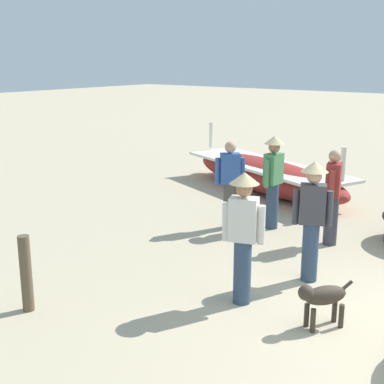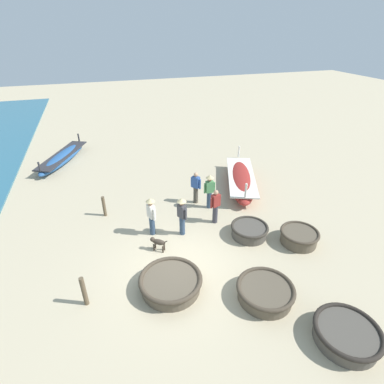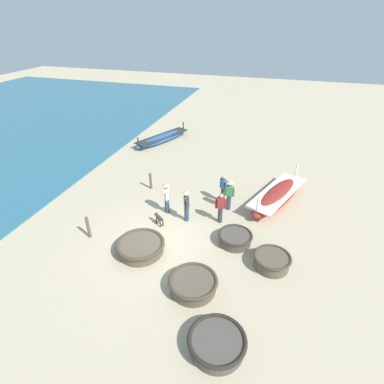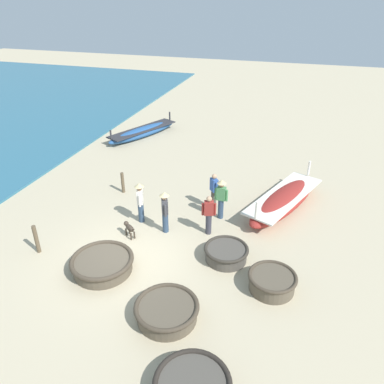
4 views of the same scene
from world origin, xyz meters
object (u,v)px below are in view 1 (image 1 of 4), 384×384
at_px(long_boat_blue_hull, 266,175).
at_px(fisherman_standing_right, 243,230).
at_px(mooring_post_mid_beach, 26,274).
at_px(fisherman_standing_left, 312,214).
at_px(fisherman_by_coracle, 230,183).
at_px(fisherman_hauling, 273,176).
at_px(fisherman_with_hat, 333,195).
at_px(dog, 322,297).

distance_m(long_boat_blue_hull, fisherman_standing_right, 5.83).
bearing_deg(long_boat_blue_hull, mooring_post_mid_beach, -174.54).
xyz_separation_m(fisherman_standing_right, mooring_post_mid_beach, (-1.75, 1.95, -0.48)).
height_order(long_boat_blue_hull, fisherman_standing_left, fisherman_standing_left).
height_order(long_boat_blue_hull, mooring_post_mid_beach, long_boat_blue_hull).
relative_size(long_boat_blue_hull, fisherman_by_coracle, 3.24).
distance_m(fisherman_hauling, mooring_post_mid_beach, 4.72).
xyz_separation_m(fisherman_with_hat, dog, (-2.70, -1.05, -0.46)).
bearing_deg(fisherman_by_coracle, fisherman_standing_right, -143.63).
relative_size(long_boat_blue_hull, mooring_post_mid_beach, 5.34).
bearing_deg(fisherman_by_coracle, fisherman_with_hat, -81.50).
height_order(fisherman_hauling, fisherman_by_coracle, fisherman_hauling).
bearing_deg(fisherman_standing_left, dog, -149.11).
height_order(long_boat_blue_hull, fisherman_hauling, fisherman_hauling).
relative_size(long_boat_blue_hull, fisherman_hauling, 3.05).
height_order(fisherman_standing_left, mooring_post_mid_beach, fisherman_standing_left).
distance_m(long_boat_blue_hull, dog, 6.35).
bearing_deg(mooring_post_mid_beach, fisherman_by_coracle, -2.18).
distance_m(fisherman_standing_left, fisherman_by_coracle, 2.52).
distance_m(long_boat_blue_hull, fisherman_by_coracle, 2.90).
xyz_separation_m(fisherman_hauling, fisherman_standing_left, (-1.73, -1.54, 0.00)).
bearing_deg(dog, mooring_post_mid_beach, 120.15).
xyz_separation_m(fisherman_with_hat, fisherman_by_coracle, (-0.27, 1.80, 0.00)).
distance_m(fisherman_hauling, fisherman_with_hat, 1.20).
bearing_deg(mooring_post_mid_beach, fisherman_with_hat, -23.74).
height_order(dog, mooring_post_mid_beach, mooring_post_mid_beach).
distance_m(fisherman_standing_left, dog, 1.46).
relative_size(dog, mooring_post_mid_beach, 0.62).
distance_m(fisherman_standing_right, fisherman_with_hat, 2.70).
xyz_separation_m(fisherman_standing_left, fisherman_by_coracle, (1.29, 2.16, -0.12)).
xyz_separation_m(fisherman_by_coracle, mooring_post_mid_beach, (-4.18, 0.16, -0.36)).
relative_size(fisherman_hauling, fisherman_standing_left, 1.00).
bearing_deg(long_boat_blue_hull, fisherman_by_coracle, -163.36).
height_order(fisherman_standing_right, fisherman_by_coracle, fisherman_standing_right).
bearing_deg(fisherman_standing_right, dog, -90.20).
xyz_separation_m(long_boat_blue_hull, mooring_post_mid_beach, (-6.93, -0.66, 0.09)).
bearing_deg(long_boat_blue_hull, fisherman_hauling, -148.03).
relative_size(fisherman_standing_right, fisherman_by_coracle, 1.06).
distance_m(fisherman_standing_right, fisherman_by_coracle, 3.02).
distance_m(fisherman_standing_right, fisherman_standing_left, 1.20).
height_order(fisherman_with_hat, mooring_post_mid_beach, fisherman_with_hat).
relative_size(fisherman_hauling, fisherman_standing_right, 1.00).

